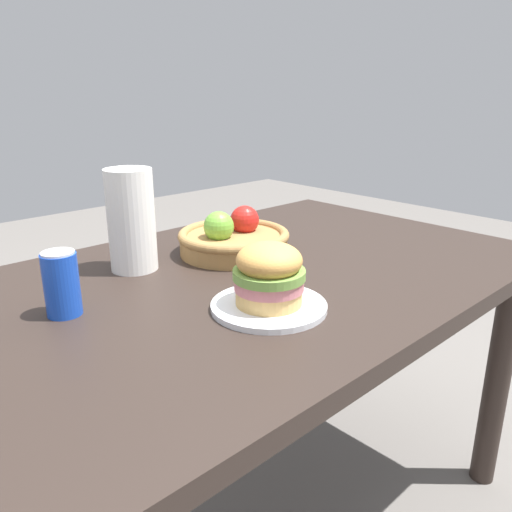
# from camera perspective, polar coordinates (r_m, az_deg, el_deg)

# --- Properties ---
(dining_table) EXTENTS (1.40, 0.90, 0.75)m
(dining_table) POSITION_cam_1_polar(r_m,az_deg,el_deg) (1.26, 0.18, -5.86)
(dining_table) COLOR #2D231E
(dining_table) RESTS_ON ground_plane
(plate) EXTENTS (0.23, 0.23, 0.01)m
(plate) POSITION_cam_1_polar(r_m,az_deg,el_deg) (1.01, 1.44, -5.61)
(plate) COLOR white
(plate) RESTS_ON dining_table
(sandwich) EXTENTS (0.14, 0.14, 0.12)m
(sandwich) POSITION_cam_1_polar(r_m,az_deg,el_deg) (0.98, 1.47, -2.03)
(sandwich) COLOR #DBAD60
(sandwich) RESTS_ON plate
(soda_can) EXTENTS (0.07, 0.07, 0.13)m
(soda_can) POSITION_cam_1_polar(r_m,az_deg,el_deg) (1.03, -20.91, -2.91)
(soda_can) COLOR blue
(soda_can) RESTS_ON dining_table
(fruit_basket) EXTENTS (0.29, 0.29, 0.12)m
(fruit_basket) POSITION_cam_1_polar(r_m,az_deg,el_deg) (1.33, -2.53, 1.96)
(fruit_basket) COLOR #9E7542
(fruit_basket) RESTS_ON dining_table
(paper_towel_roll) EXTENTS (0.11, 0.11, 0.24)m
(paper_towel_roll) POSITION_cam_1_polar(r_m,az_deg,el_deg) (1.22, -13.76, 3.89)
(paper_towel_roll) COLOR white
(paper_towel_roll) RESTS_ON dining_table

